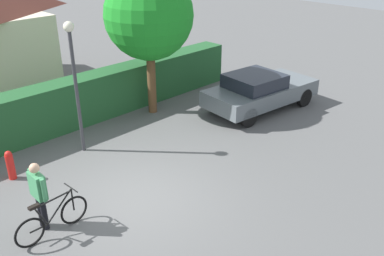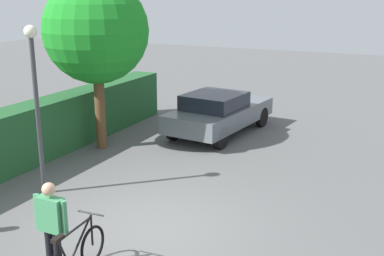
{
  "view_description": "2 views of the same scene",
  "coord_description": "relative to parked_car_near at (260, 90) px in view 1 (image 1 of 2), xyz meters",
  "views": [
    {
      "loc": [
        -5.01,
        -6.98,
        5.94
      ],
      "look_at": [
        2.51,
        0.55,
        0.88
      ],
      "focal_mm": 39.43,
      "sensor_mm": 36.0,
      "label": 1
    },
    {
      "loc": [
        -7.42,
        -4.46,
        4.45
      ],
      "look_at": [
        2.82,
        0.42,
        1.26
      ],
      "focal_mm": 45.76,
      "sensor_mm": 36.0,
      "label": 2
    }
  ],
  "objects": [
    {
      "name": "person_rider",
      "position": [
        -8.7,
        -0.74,
        0.22
      ],
      "size": [
        0.21,
        0.65,
        1.6
      ],
      "color": "black",
      "rests_on": "ground"
    },
    {
      "name": "street_lamp",
      "position": [
        -6.17,
        1.75,
        1.76
      ],
      "size": [
        0.28,
        0.28,
        3.77
      ],
      "color": "#38383D",
      "rests_on": "ground"
    },
    {
      "name": "fire_hydrant",
      "position": [
        -8.33,
        1.7,
        -0.3
      ],
      "size": [
        0.2,
        0.2,
        0.81
      ],
      "color": "red",
      "rests_on": "ground"
    },
    {
      "name": "bicycle",
      "position": [
        -8.66,
        -1.1,
        -0.34
      ],
      "size": [
        1.71,
        0.5,
        0.93
      ],
      "color": "black",
      "rests_on": "ground"
    },
    {
      "name": "parked_car_near",
      "position": [
        0.0,
        0.0,
        0.0
      ],
      "size": [
        4.41,
        2.31,
        1.36
      ],
      "color": "slate",
      "rests_on": "ground"
    },
    {
      "name": "tree_kerbside",
      "position": [
        -2.85,
        2.53,
        2.66
      ],
      "size": [
        2.93,
        2.93,
        4.85
      ],
      "color": "brown",
      "rests_on": "ground"
    },
    {
      "name": "hedge_row",
      "position": [
        -6.65,
        3.51,
        0.06
      ],
      "size": [
        16.14,
        0.9,
        1.55
      ],
      "primitive_type": "cube",
      "color": "#22542B",
      "rests_on": "ground"
    },
    {
      "name": "ground_plane",
      "position": [
        -6.65,
        -1.29,
        -0.72
      ],
      "size": [
        60.0,
        60.0,
        0.0
      ],
      "primitive_type": "plane",
      "color": "#585858"
    }
  ]
}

